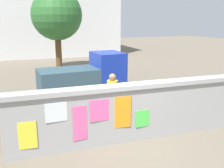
{
  "coord_description": "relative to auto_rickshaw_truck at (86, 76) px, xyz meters",
  "views": [
    {
      "loc": [
        -2.51,
        -6.03,
        3.25
      ],
      "look_at": [
        0.27,
        2.12,
        1.07
      ],
      "focal_mm": 41.27,
      "sensor_mm": 36.0,
      "label": 1
    }
  ],
  "objects": [
    {
      "name": "auto_rickshaw_truck",
      "position": [
        0.0,
        0.0,
        0.0
      ],
      "size": [
        3.72,
        1.83,
        1.85
      ],
      "color": "black",
      "rests_on": "ground"
    },
    {
      "name": "tree_roadside",
      "position": [
        -0.32,
        6.45,
        2.58
      ],
      "size": [
        3.19,
        3.19,
        5.1
      ],
      "color": "brown",
      "rests_on": "ground"
    },
    {
      "name": "building_background",
      "position": [
        -0.36,
        14.72,
        2.73
      ],
      "size": [
        12.98,
        6.37,
        7.22
      ],
      "color": "silver",
      "rests_on": "ground"
    },
    {
      "name": "motorcycle",
      "position": [
        2.27,
        -3.15,
        -0.44
      ],
      "size": [
        1.9,
        0.56,
        0.87
      ],
      "color": "black",
      "rests_on": "ground"
    },
    {
      "name": "bicycle_near",
      "position": [
        -1.71,
        -3.38,
        -0.54
      ],
      "size": [
        1.67,
        0.56,
        0.95
      ],
      "color": "black",
      "rests_on": "ground"
    },
    {
      "name": "person_walking",
      "position": [
        0.08,
        -3.19,
        0.09
      ],
      "size": [
        0.47,
        0.47,
        1.62
      ],
      "color": "purple",
      "rests_on": "ground"
    },
    {
      "name": "ground",
      "position": [
        0.07,
        3.5,
        -0.9
      ],
      "size": [
        60.0,
        60.0,
        0.0
      ],
      "primitive_type": "plane",
      "color": "#6B6051"
    },
    {
      "name": "poster_wall",
      "position": [
        0.06,
        -4.5,
        -0.08
      ],
      "size": [
        6.54,
        0.42,
        1.6
      ],
      "color": "#9B9B9B",
      "rests_on": "ground"
    }
  ]
}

